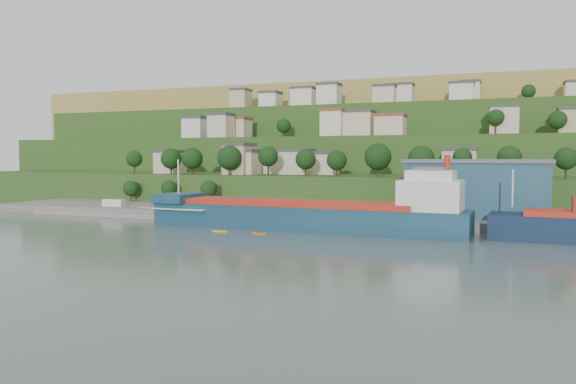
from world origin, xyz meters
The scene contains 10 objects.
ground centered at (0.00, 0.00, 0.00)m, with size 500.00×500.00×0.00m, color #445350.
quay centered at (20.00, 28.00, 0.00)m, with size 220.00×26.00×4.00m, color slate.
pebble_beach centered at (-55.00, 22.00, 0.00)m, with size 40.00×18.00×2.40m, color slate.
hillside centered at (-0.02, 168.71, 0.08)m, with size 360.00×210.00×96.00m.
cargo_ship_near centered at (5.40, 8.77, 2.82)m, with size 69.18×13.65×17.68m.
warehouse centered at (37.02, 31.00, 8.43)m, with size 31.13×19.22×12.80m.
caravan centered at (-55.17, 20.87, 2.54)m, with size 5.74×2.39×2.68m, color silver.
dinghy centered at (-45.44, 20.61, 1.60)m, with size 4.04×1.51×0.81m, color silver.
kayak_orange centered at (-2.46, -1.43, 0.23)m, with size 3.19×0.96×0.79m.
kayak_yellow centered at (-11.36, -1.09, 0.24)m, with size 3.32×0.62×0.83m.
Camera 1 is at (42.52, -103.02, 15.46)m, focal length 35.00 mm.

